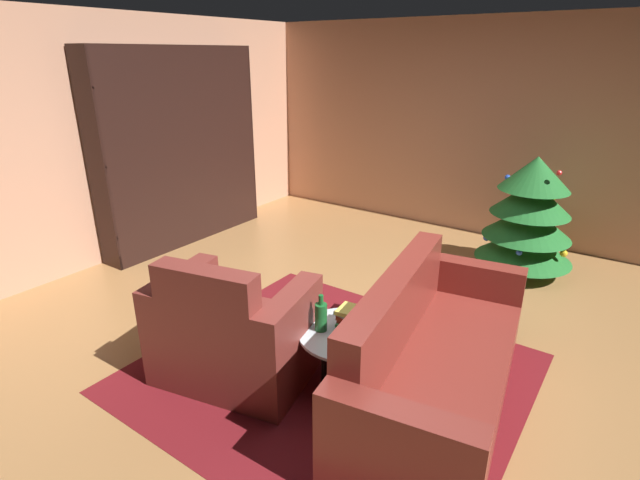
{
  "coord_description": "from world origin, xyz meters",
  "views": [
    {
      "loc": [
        1.68,
        -2.82,
        2.11
      ],
      "look_at": [
        -0.18,
        -0.15,
        0.85
      ],
      "focal_mm": 27.14,
      "sensor_mm": 36.0,
      "label": 1
    }
  ],
  "objects_px": {
    "armchair_red": "(232,335)",
    "bottle_on_table": "(321,316)",
    "coffee_table": "(348,338)",
    "couch_red": "(431,364)",
    "bookshelf_unit": "(189,152)",
    "decorated_tree": "(529,216)",
    "book_stack_on_table": "(352,318)"
  },
  "relations": [
    {
      "from": "armchair_red",
      "to": "bottle_on_table",
      "type": "bearing_deg",
      "value": 28.06
    },
    {
      "from": "armchair_red",
      "to": "coffee_table",
      "type": "relative_size",
      "value": 1.73
    },
    {
      "from": "coffee_table",
      "to": "couch_red",
      "type": "bearing_deg",
      "value": 17.46
    },
    {
      "from": "couch_red",
      "to": "coffee_table",
      "type": "distance_m",
      "value": 0.55
    },
    {
      "from": "bottle_on_table",
      "to": "armchair_red",
      "type": "bearing_deg",
      "value": -151.94
    },
    {
      "from": "bookshelf_unit",
      "to": "bottle_on_table",
      "type": "bearing_deg",
      "value": -26.75
    },
    {
      "from": "couch_red",
      "to": "decorated_tree",
      "type": "distance_m",
      "value": 2.43
    },
    {
      "from": "book_stack_on_table",
      "to": "coffee_table",
      "type": "bearing_deg",
      "value": -83.69
    },
    {
      "from": "armchair_red",
      "to": "decorated_tree",
      "type": "xyz_separation_m",
      "value": [
        1.19,
        2.93,
        0.27
      ]
    },
    {
      "from": "bookshelf_unit",
      "to": "book_stack_on_table",
      "type": "bearing_deg",
      "value": -23.46
    },
    {
      "from": "bookshelf_unit",
      "to": "couch_red",
      "type": "xyz_separation_m",
      "value": [
        3.55,
        -1.21,
        -0.74
      ]
    },
    {
      "from": "coffee_table",
      "to": "decorated_tree",
      "type": "height_order",
      "value": "decorated_tree"
    },
    {
      "from": "armchair_red",
      "to": "coffee_table",
      "type": "distance_m",
      "value": 0.79
    },
    {
      "from": "bookshelf_unit",
      "to": "book_stack_on_table",
      "type": "distance_m",
      "value": 3.34
    },
    {
      "from": "bookshelf_unit",
      "to": "armchair_red",
      "type": "height_order",
      "value": "bookshelf_unit"
    },
    {
      "from": "bookshelf_unit",
      "to": "bottle_on_table",
      "type": "height_order",
      "value": "bookshelf_unit"
    },
    {
      "from": "couch_red",
      "to": "coffee_table",
      "type": "bearing_deg",
      "value": -162.54
    },
    {
      "from": "armchair_red",
      "to": "couch_red",
      "type": "bearing_deg",
      "value": 23.4
    },
    {
      "from": "coffee_table",
      "to": "bottle_on_table",
      "type": "distance_m",
      "value": 0.23
    },
    {
      "from": "bookshelf_unit",
      "to": "decorated_tree",
      "type": "height_order",
      "value": "bookshelf_unit"
    },
    {
      "from": "decorated_tree",
      "to": "couch_red",
      "type": "bearing_deg",
      "value": -89.48
    },
    {
      "from": "couch_red",
      "to": "decorated_tree",
      "type": "bearing_deg",
      "value": 90.52
    },
    {
      "from": "book_stack_on_table",
      "to": "decorated_tree",
      "type": "distance_m",
      "value": 2.57
    },
    {
      "from": "couch_red",
      "to": "bottle_on_table",
      "type": "height_order",
      "value": "couch_red"
    },
    {
      "from": "armchair_red",
      "to": "decorated_tree",
      "type": "relative_size",
      "value": 0.95
    },
    {
      "from": "coffee_table",
      "to": "decorated_tree",
      "type": "xyz_separation_m",
      "value": [
        0.49,
        2.57,
        0.23
      ]
    },
    {
      "from": "bookshelf_unit",
      "to": "armchair_red",
      "type": "relative_size",
      "value": 1.93
    },
    {
      "from": "couch_red",
      "to": "decorated_tree",
      "type": "relative_size",
      "value": 1.7
    },
    {
      "from": "bookshelf_unit",
      "to": "armchair_red",
      "type": "bearing_deg",
      "value": -36.51
    },
    {
      "from": "bookshelf_unit",
      "to": "couch_red",
      "type": "distance_m",
      "value": 3.82
    },
    {
      "from": "coffee_table",
      "to": "book_stack_on_table",
      "type": "height_order",
      "value": "book_stack_on_table"
    },
    {
      "from": "coffee_table",
      "to": "bottle_on_table",
      "type": "bearing_deg",
      "value": -154.43
    }
  ]
}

